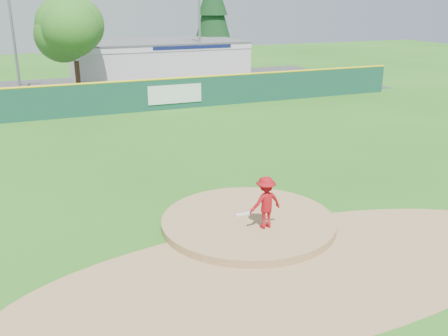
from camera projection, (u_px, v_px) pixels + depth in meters
name	position (u px, v px, depth m)	size (l,w,h in m)	color
ground	(248.00, 225.00, 15.85)	(120.00, 120.00, 0.00)	#286B19
pitchers_mound	(248.00, 225.00, 15.85)	(5.50, 5.50, 0.50)	#9E774C
pitching_rubber	(244.00, 214.00, 16.03)	(0.60, 0.15, 0.04)	white
infield_dirt_arc	(297.00, 270.00, 13.23)	(15.40, 15.40, 0.01)	#9E774C
parking_lot	(102.00, 90.00, 39.45)	(44.00, 16.00, 0.02)	#38383A
pitcher	(266.00, 202.00, 14.89)	(1.04, 0.60, 1.61)	#A00D14
van	(118.00, 94.00, 33.97)	(2.41, 5.22, 1.45)	white
pool_building_grp	(158.00, 59.00, 45.48)	(15.20, 8.20, 3.31)	silver
fence_banners	(65.00, 102.00, 29.85)	(17.37, 0.04, 1.20)	#5B0D1A
outfield_fence	(126.00, 96.00, 31.24)	(40.00, 0.14, 2.07)	#144435
deciduous_tree	(74.00, 33.00, 35.52)	(5.60, 5.60, 7.36)	#382314
conifer_tree	(213.00, 13.00, 50.30)	(4.40, 4.40, 9.50)	#382314
light_pole_left	(10.00, 11.00, 35.32)	(1.75, 0.25, 11.00)	gray
light_pole_right	(199.00, 15.00, 42.72)	(1.75, 0.25, 10.00)	gray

